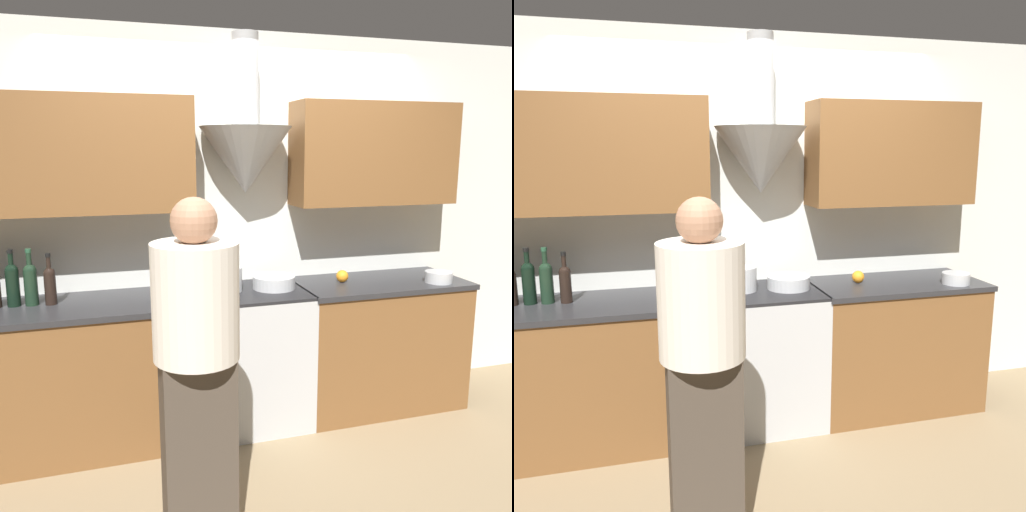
% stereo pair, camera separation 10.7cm
% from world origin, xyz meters
% --- Properties ---
extents(ground_plane, '(12.00, 12.00, 0.00)m').
position_xyz_m(ground_plane, '(0.00, 0.00, 0.00)').
color(ground_plane, '#847051').
extents(wall_back, '(8.40, 0.60, 2.60)m').
position_xyz_m(wall_back, '(-0.07, 0.59, 1.49)').
color(wall_back, silver).
rests_on(wall_back, ground_plane).
extents(counter_left, '(1.57, 0.62, 0.92)m').
position_xyz_m(counter_left, '(-1.13, 0.33, 0.46)').
color(counter_left, brown).
rests_on(counter_left, ground_plane).
extents(counter_right, '(1.20, 0.62, 0.92)m').
position_xyz_m(counter_right, '(0.94, 0.33, 0.46)').
color(counter_right, brown).
rests_on(counter_right, ground_plane).
extents(stove_range, '(0.71, 0.60, 0.92)m').
position_xyz_m(stove_range, '(0.00, 0.33, 0.46)').
color(stove_range, '#B7BABC').
rests_on(stove_range, ground_plane).
extents(wine_bottle_4, '(0.08, 0.08, 0.34)m').
position_xyz_m(wine_bottle_4, '(-1.45, 0.39, 1.06)').
color(wine_bottle_4, black).
rests_on(wine_bottle_4, counter_left).
extents(wine_bottle_5, '(0.08, 0.08, 0.34)m').
position_xyz_m(wine_bottle_5, '(-1.35, 0.39, 1.06)').
color(wine_bottle_5, black).
rests_on(wine_bottle_5, counter_left).
extents(wine_bottle_6, '(0.07, 0.07, 0.31)m').
position_xyz_m(wine_bottle_6, '(-1.24, 0.37, 1.05)').
color(wine_bottle_6, black).
rests_on(wine_bottle_6, counter_left).
extents(stock_pot, '(0.21, 0.21, 0.16)m').
position_xyz_m(stock_pot, '(-0.16, 0.37, 1.00)').
color(stock_pot, '#B7BABC').
rests_on(stock_pot, stove_range).
extents(mixing_bowl, '(0.28, 0.28, 0.08)m').
position_xyz_m(mixing_bowl, '(0.16, 0.34, 0.96)').
color(mixing_bowl, '#B7BABC').
rests_on(mixing_bowl, stove_range).
extents(orange_fruit, '(0.08, 0.08, 0.08)m').
position_xyz_m(orange_fruit, '(0.67, 0.36, 0.96)').
color(orange_fruit, orange).
rests_on(orange_fruit, counter_right).
extents(saucepan, '(0.19, 0.19, 0.08)m').
position_xyz_m(saucepan, '(1.31, 0.16, 0.96)').
color(saucepan, '#B7BABC').
rests_on(saucepan, counter_right).
extents(person_foreground_left, '(0.38, 0.38, 1.64)m').
position_xyz_m(person_foreground_left, '(-0.57, -0.76, 0.90)').
color(person_foreground_left, '#473D33').
rests_on(person_foreground_left, ground_plane).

